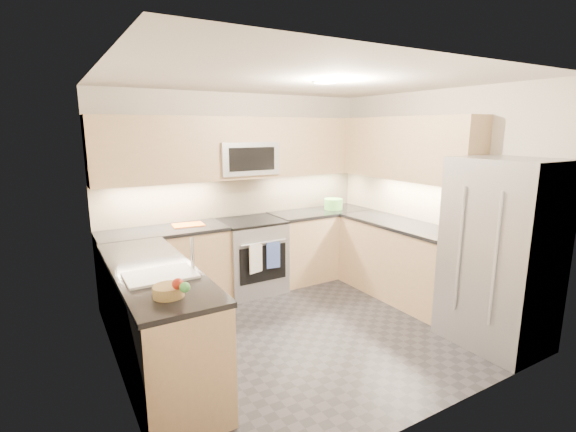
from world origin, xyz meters
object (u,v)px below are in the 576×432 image
object	(u,v)px
microwave	(245,158)
refrigerator	(501,254)
utensil_bowl	(333,204)
gas_range	(251,256)
fruit_basket	(169,291)
cutting_board	(188,225)

from	to	relation	value
microwave	refrigerator	xyz separation A→B (m)	(1.45, -2.55, -0.80)
microwave	utensil_bowl	size ratio (longest dim) A/B	2.91
gas_range	fruit_basket	bearing A→B (deg)	-128.44
microwave	fruit_basket	distance (m)	2.69
refrigerator	utensil_bowl	bearing A→B (deg)	93.38
cutting_board	refrigerator	bearing A→B (deg)	-48.33
cutting_board	gas_range	bearing A→B (deg)	-5.84
microwave	cutting_board	size ratio (longest dim) A/B	2.15
cutting_board	fruit_basket	bearing A→B (deg)	-110.72
microwave	cutting_board	xyz separation A→B (m)	(-0.78, -0.05, -0.75)
gas_range	utensil_bowl	world-z (taller)	utensil_bowl
cutting_board	fruit_basket	xyz separation A→B (m)	(-0.77, -2.03, 0.03)
microwave	utensil_bowl	world-z (taller)	microwave
utensil_bowl	gas_range	bearing A→B (deg)	-179.06
microwave	refrigerator	distance (m)	3.04
refrigerator	cutting_board	world-z (taller)	refrigerator
gas_range	cutting_board	xyz separation A→B (m)	(-0.78, 0.08, 0.49)
utensil_bowl	microwave	bearing A→B (deg)	175.47
microwave	utensil_bowl	distance (m)	1.48
utensil_bowl	refrigerator	bearing A→B (deg)	-86.62
gas_range	refrigerator	distance (m)	2.86
gas_range	fruit_basket	size ratio (longest dim) A/B	4.29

